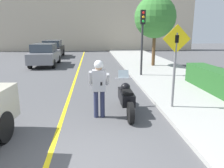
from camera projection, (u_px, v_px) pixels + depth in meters
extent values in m
cube|color=#9E9E99|center=(206.00, 98.00, 8.57)|extent=(4.40, 44.00, 0.12)
cube|color=yellow|center=(72.00, 89.00, 10.04)|extent=(0.12, 36.00, 0.01)
cube|color=beige|center=(88.00, 13.00, 28.27)|extent=(28.00, 1.20, 9.68)
cylinder|color=black|center=(131.00, 113.00, 6.35)|extent=(0.14, 0.63, 0.63)
cylinder|color=black|center=(122.00, 96.00, 8.03)|extent=(0.14, 0.63, 0.63)
cube|color=black|center=(126.00, 97.00, 7.14)|extent=(0.40, 1.19, 0.36)
sphere|color=black|center=(125.00, 88.00, 7.23)|extent=(0.32, 0.32, 0.32)
cube|color=black|center=(128.00, 92.00, 6.82)|extent=(0.28, 0.48, 0.10)
cylinder|color=silver|center=(124.00, 78.00, 7.60)|extent=(0.62, 0.03, 0.03)
cube|color=silver|center=(123.00, 75.00, 7.64)|extent=(0.36, 0.12, 0.31)
cylinder|color=#282D4C|center=(96.00, 104.00, 6.76)|extent=(0.14, 0.14, 0.85)
cylinder|color=#282D4C|center=(102.00, 104.00, 6.78)|extent=(0.14, 0.14, 0.85)
cube|color=#B7B7BC|center=(99.00, 81.00, 6.59)|extent=(0.40, 0.22, 0.65)
cylinder|color=#B7B7BC|center=(91.00, 78.00, 6.45)|extent=(0.09, 0.39, 0.51)
cylinder|color=#B7B7BC|center=(107.00, 79.00, 6.48)|extent=(0.09, 0.46, 0.46)
sphere|color=tan|center=(99.00, 66.00, 6.49)|extent=(0.24, 0.24, 0.24)
sphere|color=white|center=(99.00, 65.00, 6.48)|extent=(0.28, 0.28, 0.28)
cube|color=black|center=(101.00, 84.00, 6.33)|extent=(0.06, 0.05, 0.11)
cylinder|color=black|center=(3.00, 127.00, 5.27)|extent=(0.29, 0.78, 0.76)
cylinder|color=slate|center=(174.00, 71.00, 7.16)|extent=(0.08, 0.08, 2.46)
cube|color=yellow|center=(177.00, 39.00, 6.89)|extent=(0.91, 0.02, 0.91)
cube|color=black|center=(177.00, 39.00, 6.88)|extent=(0.12, 0.01, 0.24)
cylinder|color=#2D2D30|center=(142.00, 43.00, 12.30)|extent=(0.12, 0.12, 3.61)
cube|color=black|center=(143.00, 17.00, 11.94)|extent=(0.26, 0.22, 0.76)
sphere|color=red|center=(144.00, 13.00, 11.77)|extent=(0.14, 0.14, 0.14)
sphere|color=gold|center=(143.00, 17.00, 11.82)|extent=(0.14, 0.14, 0.14)
sphere|color=green|center=(143.00, 21.00, 11.88)|extent=(0.14, 0.14, 0.14)
cube|color=#235623|center=(218.00, 81.00, 9.10)|extent=(0.90, 4.46, 0.92)
cylinder|color=brown|center=(154.00, 49.00, 15.87)|extent=(0.24, 0.24, 2.40)
sphere|color=#387A33|center=(155.00, 17.00, 15.34)|extent=(2.93, 2.93, 2.93)
cylinder|color=black|center=(38.00, 59.00, 18.00)|extent=(0.22, 0.64, 0.64)
cylinder|color=black|center=(59.00, 59.00, 18.14)|extent=(0.22, 0.64, 0.64)
cylinder|color=black|center=(30.00, 64.00, 15.48)|extent=(0.22, 0.64, 0.64)
cylinder|color=black|center=(54.00, 64.00, 15.63)|extent=(0.22, 0.64, 0.64)
cube|color=gray|center=(45.00, 56.00, 16.72)|extent=(1.80, 4.20, 0.76)
cube|color=#38424C|center=(44.00, 48.00, 16.40)|extent=(1.58, 2.18, 0.60)
cylinder|color=black|center=(48.00, 53.00, 23.45)|extent=(0.22, 0.64, 0.64)
cylinder|color=black|center=(63.00, 52.00, 23.60)|extent=(0.22, 0.64, 0.64)
cylinder|color=black|center=(42.00, 55.00, 20.93)|extent=(0.22, 0.64, 0.64)
cylinder|color=black|center=(60.00, 55.00, 21.08)|extent=(0.22, 0.64, 0.64)
cube|color=black|center=(53.00, 50.00, 22.17)|extent=(1.80, 4.20, 0.76)
cube|color=#38424C|center=(52.00, 43.00, 21.85)|extent=(1.58, 2.18, 0.60)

